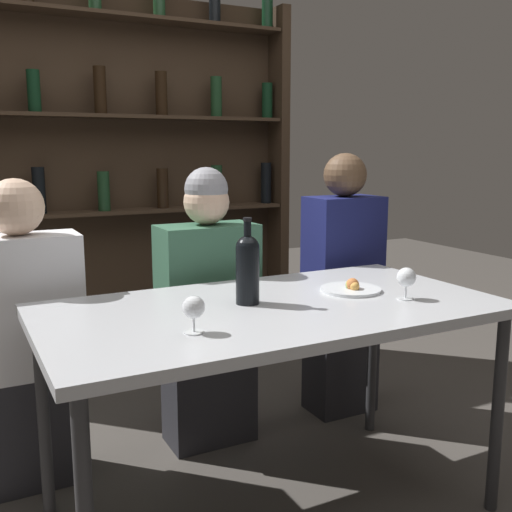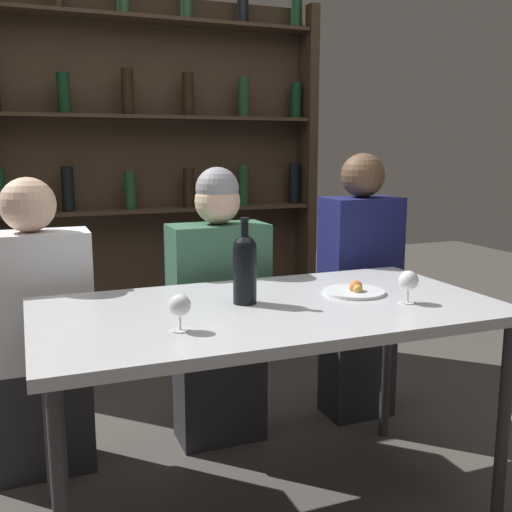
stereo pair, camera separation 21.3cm
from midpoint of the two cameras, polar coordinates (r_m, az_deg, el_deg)
The scene contains 10 objects.
ground_plane at distance 2.38m, azimuth -1.29°, elevation -23.16°, with size 10.00×10.00×0.00m, color #47423D.
dining_table at distance 2.07m, azimuth -1.37°, elevation -6.31°, with size 1.57×0.83×0.78m.
wine_rack_wall at distance 3.61m, azimuth -13.52°, elevation 7.97°, with size 1.97×0.21×2.28m.
wine_bottle at distance 2.05m, azimuth -3.80°, elevation -1.01°, with size 0.08×0.08×0.30m.
wine_glass_0 at distance 1.75m, azimuth -9.46°, elevation -4.98°, with size 0.07×0.07×0.11m.
wine_glass_1 at distance 2.16m, azimuth 11.41°, elevation -2.11°, with size 0.07×0.07×0.11m.
food_plate_0 at distance 2.26m, azimuth 6.39°, elevation -3.09°, with size 0.23×0.23×0.05m.
seated_person_left at distance 2.51m, azimuth -23.48°, elevation -7.89°, with size 0.44×0.22×1.20m.
seated_person_center at distance 2.65m, azimuth -6.90°, elevation -5.58°, with size 0.42×0.22×1.23m.
seated_person_right at distance 2.96m, azimuth 6.18°, elevation -3.35°, with size 0.35×0.22×1.29m.
Camera 1 is at (-0.96, -1.74, 1.31)m, focal length 42.00 mm.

